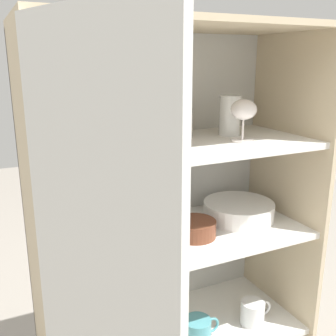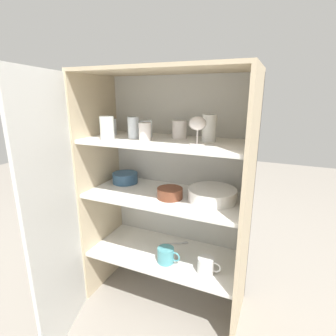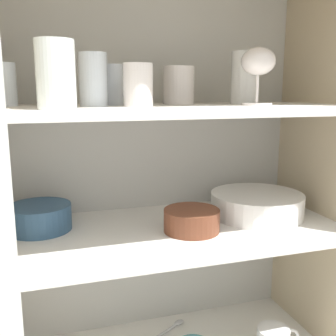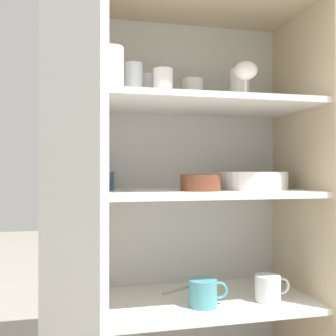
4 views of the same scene
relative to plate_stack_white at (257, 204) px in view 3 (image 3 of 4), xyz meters
name	(u,v)px [view 3 (image 3 of 4)]	position (x,y,z in m)	size (l,w,h in m)	color
cupboard_back_panel	(149,212)	(-0.26, 0.18, -0.05)	(0.90, 0.02, 1.32)	silver
cupboard_side_right	(317,219)	(0.18, -0.02, -0.05)	(0.02, 0.43, 1.32)	#CCB793
shelf_board_middle	(170,231)	(-0.26, -0.02, -0.04)	(0.86, 0.39, 0.02)	white
shelf_board_upper	(170,110)	(-0.26, -0.02, 0.26)	(0.86, 0.39, 0.02)	white
tumbler_glass_0	(93,80)	(-0.44, -0.04, 0.33)	(0.06, 0.06, 0.11)	white
tumbler_glass_1	(179,85)	(-0.21, 0.06, 0.32)	(0.08, 0.08, 0.10)	silver
tumbler_glass_2	(245,78)	(-0.04, 0.02, 0.34)	(0.07, 0.07, 0.13)	white
tumbler_glass_3	(2,85)	(-0.63, 0.03, 0.32)	(0.06, 0.06, 0.09)	white
tumbler_glass_4	(109,85)	(-0.39, 0.02, 0.32)	(0.07, 0.07, 0.09)	white
tumbler_glass_5	(138,85)	(-0.35, -0.08, 0.32)	(0.06, 0.06, 0.09)	silver
tumbler_glass_6	(56,75)	(-0.52, -0.16, 0.33)	(0.07, 0.07, 0.12)	white
wine_glass_0	(258,64)	(-0.06, -0.09, 0.37)	(0.08, 0.08, 0.13)	silver
plate_stack_white	(257,204)	(0.00, 0.00, 0.00)	(0.25, 0.25, 0.06)	white
mixing_bowl_large	(39,216)	(-0.57, 0.06, 0.00)	(0.15, 0.15, 0.06)	#33567A
serving_bowl_small	(192,219)	(-0.21, -0.06, 0.00)	(0.14, 0.14, 0.05)	brown
serving_spoon	(167,331)	(-0.23, 0.09, -0.40)	(0.16, 0.10, 0.01)	silver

